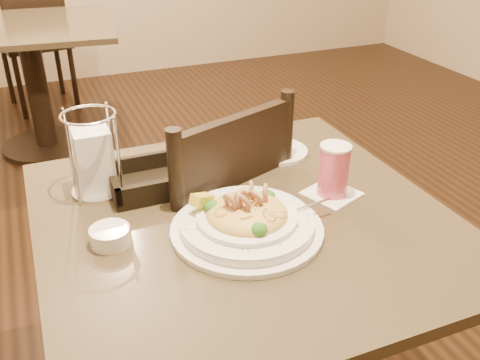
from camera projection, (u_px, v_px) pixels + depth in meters
name	position (u px, v px, depth m)	size (l,w,h in m)	color
main_table	(243.00, 294.00, 1.32)	(0.90, 0.90, 0.73)	black
background_table	(33.00, 66.00, 2.99)	(0.98, 0.98, 0.73)	black
dining_chair_near	(206.00, 238.00, 1.54)	(0.54, 0.54, 0.93)	black
dining_chair_far	(35.00, 38.00, 3.58)	(0.49, 0.49, 0.93)	black
pasta_bowl	(247.00, 220.00, 1.13)	(0.36, 0.33, 0.11)	white
drink_glass	(334.00, 171.00, 1.26)	(0.15, 0.15, 0.13)	white
bread_basket	(152.00, 181.00, 1.31)	(0.20, 0.17, 0.06)	black
napkin_caddy	(94.00, 159.00, 1.26)	(0.13, 0.13, 0.20)	silver
side_plate	(277.00, 151.00, 1.49)	(0.17, 0.17, 0.01)	white
butter_ramekin	(110.00, 236.00, 1.10)	(0.08, 0.08, 0.04)	white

